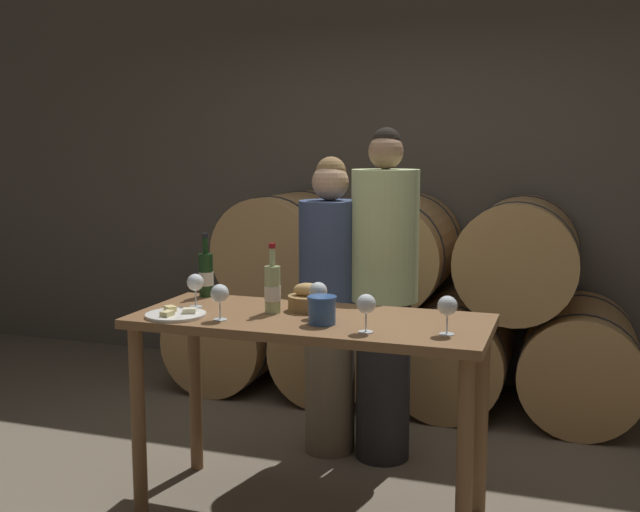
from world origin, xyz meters
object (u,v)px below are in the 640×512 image
at_px(wine_glass_right, 366,305).
at_px(wine_glass_far_right, 447,307).
at_px(cheese_plate, 176,314).
at_px(wine_glass_left, 220,294).
at_px(wine_glass_far_left, 195,283).
at_px(bread_basket, 308,300).
at_px(tasting_table, 311,348).
at_px(person_left, 330,304).
at_px(wine_bottle_white, 273,289).
at_px(blue_crock, 322,309).
at_px(wine_bottle_red, 206,274).
at_px(person_right, 384,294).
at_px(wine_glass_center, 318,292).

xyz_separation_m(wine_glass_right, wine_glass_far_right, (0.31, 0.07, 0.00)).
distance_m(cheese_plate, wine_glass_left, 0.24).
distance_m(wine_glass_far_left, wine_glass_right, 0.89).
xyz_separation_m(bread_basket, wine_glass_far_left, (-0.51, -0.10, 0.06)).
xyz_separation_m(tasting_table, wine_glass_far_left, (-0.57, 0.02, 0.25)).
bearing_deg(tasting_table, bread_basket, 114.32).
xyz_separation_m(tasting_table, wine_glass_far_right, (0.61, -0.12, 0.25)).
height_order(person_left, cheese_plate, person_left).
bearing_deg(wine_glass_right, wine_glass_far_left, 166.58).
xyz_separation_m(wine_bottle_white, bread_basket, (0.13, 0.10, -0.06)).
relative_size(tasting_table, blue_crock, 12.59).
bearing_deg(wine_glass_far_left, cheese_plate, -87.52).
bearing_deg(bread_basket, cheese_plate, -149.12).
distance_m(tasting_table, wine_glass_right, 0.44).
relative_size(blue_crock, wine_glass_far_right, 0.79).
bearing_deg(wine_glass_far_left, wine_glass_left, -41.95).
xyz_separation_m(wine_glass_far_left, wine_glass_left, (0.22, -0.20, 0.00)).
bearing_deg(wine_glass_far_right, wine_bottle_red, 162.93).
height_order(cheese_plate, wine_glass_far_left, wine_glass_far_left).
distance_m(person_right, wine_bottle_red, 0.92).
xyz_separation_m(blue_crock, wine_glass_center, (-0.05, 0.11, 0.05)).
relative_size(wine_bottle_red, bread_basket, 1.73).
bearing_deg(wine_glass_far_right, wine_glass_left, -176.38).
height_order(person_right, wine_glass_center, person_right).
relative_size(blue_crock, wine_glass_left, 0.79).
bearing_deg(person_right, wine_bottle_red, -150.38).
height_order(bread_basket, wine_glass_center, wine_glass_center).
distance_m(wine_bottle_white, blue_crock, 0.31).
distance_m(person_right, blue_crock, 0.83).
height_order(tasting_table, wine_bottle_white, wine_bottle_white).
xyz_separation_m(tasting_table, bread_basket, (-0.05, 0.12, 0.19)).
bearing_deg(cheese_plate, blue_crock, 6.41).
relative_size(tasting_table, wine_glass_right, 9.95).
distance_m(wine_bottle_red, wine_glass_far_left, 0.26).
distance_m(blue_crock, wine_glass_left, 0.44).
xyz_separation_m(wine_bottle_red, wine_glass_center, (0.68, -0.26, 0.00)).
relative_size(person_left, wine_bottle_red, 5.06).
bearing_deg(wine_glass_far_left, person_right, 43.95).
bearing_deg(cheese_plate, bread_basket, 30.88).
relative_size(bread_basket, wine_glass_left, 1.17).
distance_m(wine_glass_left, wine_glass_right, 0.65).
bearing_deg(tasting_table, wine_glass_center, 1.31).
relative_size(cheese_plate, wine_glass_left, 1.69).
height_order(wine_bottle_white, bread_basket, wine_bottle_white).
height_order(bread_basket, wine_glass_left, wine_glass_left).
distance_m(person_right, bread_basket, 0.63).
xyz_separation_m(person_right, wine_glass_far_right, (0.46, -0.84, 0.14)).
xyz_separation_m(person_left, wine_bottle_red, (-0.50, -0.45, 0.21)).
xyz_separation_m(wine_bottle_red, wine_glass_right, (0.94, -0.45, 0.00)).
distance_m(blue_crock, wine_glass_center, 0.13).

